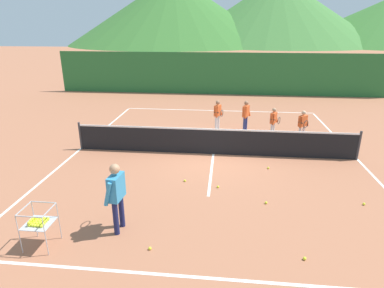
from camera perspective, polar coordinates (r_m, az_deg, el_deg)
ground_plane at (r=11.88m, az=3.78°, el=-1.77°), size 120.00×120.00×0.00m
line_baseline_near at (r=6.55m, az=1.19°, el=-22.40°), size 10.12×0.08×0.01m
line_baseline_far at (r=18.02m, az=4.68°, el=5.88°), size 10.12×0.08×0.01m
line_sideline_west at (r=13.06m, az=-18.99°, el=-0.79°), size 0.08×12.66×0.01m
line_sideline_east at (r=12.76m, az=27.12°, el=-2.47°), size 0.08×12.66×0.01m
line_service_center at (r=11.88m, az=3.78°, el=-1.76°), size 0.08×6.30×0.01m
tennis_net at (r=11.71m, az=3.83°, el=0.50°), size 10.10×0.08×1.05m
instructor at (r=7.40m, az=-13.17°, el=-8.13°), size 0.43×0.78×1.65m
student_0 at (r=14.41m, az=4.55°, el=5.54°), size 0.42×0.72×1.35m
student_1 at (r=14.37m, az=9.46°, el=5.36°), size 0.40×0.55×1.37m
student_2 at (r=13.83m, az=14.17°, el=4.14°), size 0.41×0.69×1.26m
student_3 at (r=13.69m, az=18.90°, el=3.51°), size 0.48×0.66×1.27m
ball_cart at (r=7.64m, az=-25.45°, el=-12.28°), size 0.58×0.58×0.90m
tennis_ball_0 at (r=8.90m, az=12.90°, el=-10.02°), size 0.07×0.07×0.07m
tennis_ball_1 at (r=7.19m, az=-7.42°, el=-17.74°), size 0.07×0.07×0.07m
tennis_ball_2 at (r=9.90m, az=-14.01°, el=-6.86°), size 0.07×0.07×0.07m
tennis_ball_3 at (r=9.81m, az=-1.27°, el=-6.46°), size 0.07×0.07×0.07m
tennis_ball_4 at (r=7.25m, az=19.20°, el=-18.47°), size 0.07×0.07×0.07m
tennis_ball_5 at (r=9.73m, az=28.00°, el=-9.29°), size 0.07×0.07×0.07m
tennis_ball_6 at (r=10.94m, az=13.27°, el=-4.12°), size 0.07×0.07×0.07m
tennis_ball_7 at (r=9.49m, az=4.59°, el=-7.51°), size 0.07×0.07×0.07m
windscreen_fence at (r=22.27m, az=5.13°, el=12.22°), size 22.26×0.08×2.76m
hill_0 at (r=88.31m, az=14.68°, el=21.73°), size 49.52×49.52×15.52m
hill_1 at (r=84.70m, az=-3.18°, el=22.41°), size 50.50×50.50×15.58m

